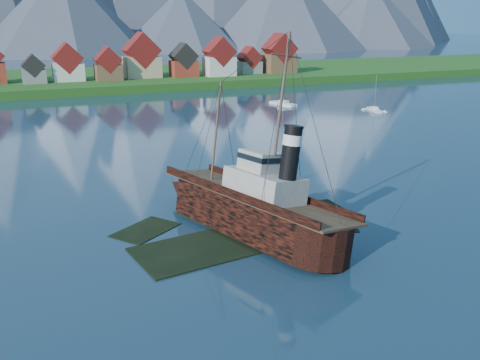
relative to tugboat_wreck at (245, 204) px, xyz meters
name	(u,v)px	position (x,y,z in m)	size (l,w,h in m)	color
ground	(231,236)	(-2.58, -1.80, -3.18)	(1400.00, 1400.00, 0.00)	#172F41
shoal	(238,231)	(-0.80, 0.36, -3.53)	(31.71, 21.24, 1.14)	black
shore_bank	(70,84)	(-2.58, 168.20, -3.18)	(600.00, 80.00, 3.20)	#184814
seawall	(83,96)	(-2.58, 130.20, -3.18)	(600.00, 2.50, 2.00)	#3F3D38
tugboat_wreck	(245,204)	(0.00, 0.00, 0.00)	(7.44, 32.07, 25.42)	black
sailboat_d	(374,110)	(69.20, 66.29, -2.94)	(4.15, 8.03, 10.64)	silver
sailboat_e	(283,104)	(50.64, 86.37, -2.92)	(4.94, 10.58, 11.91)	silver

